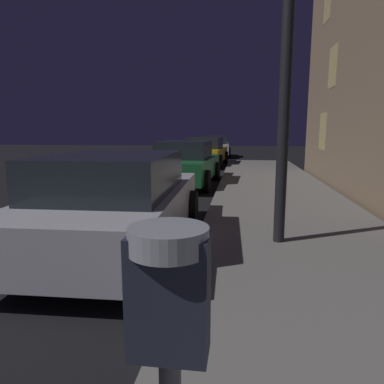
% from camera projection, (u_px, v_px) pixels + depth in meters
% --- Properties ---
extents(parking_meter, '(0.19, 0.19, 1.38)m').
position_uv_depth(parking_meter, '(170.00, 359.00, 0.86)').
color(parking_meter, '#59595B').
rests_on(parking_meter, sidewalk).
extents(car_silver, '(2.20, 4.40, 1.43)m').
position_uv_depth(car_silver, '(118.00, 201.00, 5.21)').
color(car_silver, '#B7B7BF').
rests_on(car_silver, ground).
extents(car_green, '(2.12, 4.32, 1.43)m').
position_uv_depth(car_green, '(185.00, 164.00, 11.37)').
color(car_green, '#19592D').
rests_on(car_green, ground).
extents(car_yellow_cab, '(2.22, 4.53, 1.43)m').
position_uv_depth(car_yellow_cab, '(205.00, 152.00, 17.81)').
color(car_yellow_cab, gold).
rests_on(car_yellow_cab, ground).
extents(car_white, '(2.29, 4.47, 1.43)m').
position_uv_depth(car_white, '(215.00, 147.00, 23.85)').
color(car_white, silver).
rests_on(car_white, ground).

